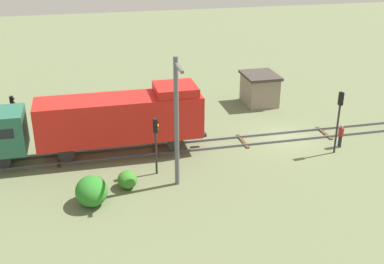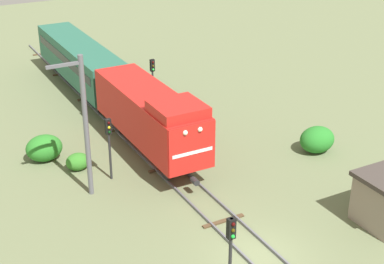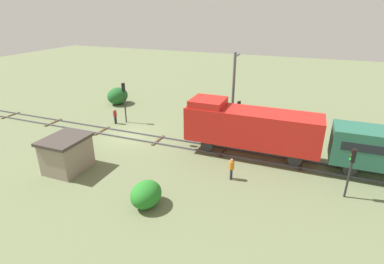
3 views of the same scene
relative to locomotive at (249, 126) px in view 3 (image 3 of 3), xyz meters
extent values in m
plane|color=#66704C|center=(0.00, -11.97, -2.77)|extent=(118.31, 118.31, 0.00)
cube|color=#595960|center=(-0.72, -11.97, -2.69)|extent=(0.10, 78.87, 0.16)
cube|color=#595960|center=(0.72, -11.97, -2.69)|extent=(0.10, 78.87, 0.16)
cube|color=#4C3823|center=(0.00, -28.40, -2.73)|extent=(2.40, 0.24, 0.09)
cube|color=#4C3823|center=(0.00, -21.83, -2.73)|extent=(2.40, 0.24, 0.09)
cube|color=#4C3823|center=(0.00, -15.25, -2.73)|extent=(2.40, 0.24, 0.09)
cube|color=#4C3823|center=(0.00, -8.68, -2.73)|extent=(2.40, 0.24, 0.09)
cube|color=#4C3823|center=(0.00, -2.11, -2.73)|extent=(2.40, 0.24, 0.09)
cube|color=#4C3823|center=(0.00, 4.46, -2.73)|extent=(2.40, 0.24, 0.09)
cube|color=red|center=(0.00, 0.24, -0.06)|extent=(2.90, 11.00, 2.90)
cube|color=red|center=(0.00, -3.66, 1.69)|extent=(2.75, 2.80, 0.60)
cube|color=red|center=(0.00, -5.31, -0.06)|extent=(2.84, 0.10, 2.84)
cube|color=white|center=(0.00, -5.35, -0.26)|extent=(2.46, 0.06, 0.20)
sphere|color=white|center=(-0.45, -5.36, 1.04)|extent=(0.28, 0.28, 0.28)
sphere|color=white|center=(0.45, -5.36, 1.04)|extent=(0.28, 0.28, 0.28)
cylinder|color=#262628|center=(0.00, -5.61, -1.91)|extent=(0.36, 0.50, 0.36)
cylinder|color=#262628|center=(-0.72, -3.46, -2.06)|extent=(0.18, 1.10, 1.10)
cylinder|color=#262628|center=(0.72, -3.46, -2.06)|extent=(0.18, 1.10, 1.10)
cylinder|color=#262628|center=(-0.72, 3.94, -2.06)|extent=(0.18, 1.10, 1.10)
cylinder|color=#262628|center=(0.72, 3.94, -2.06)|extent=(0.18, 1.10, 1.10)
cylinder|color=#262628|center=(-0.72, 7.94, -2.13)|extent=(0.16, 0.96, 0.96)
cylinder|color=#262628|center=(0.72, 7.94, -2.13)|extent=(0.16, 0.96, 0.96)
cylinder|color=#262628|center=(-3.20, -14.35, -0.54)|extent=(0.14, 0.14, 4.46)
cube|color=black|center=(-3.20, -14.35, 1.24)|extent=(0.32, 0.24, 0.90)
sphere|color=#390606|center=(-3.20, -14.49, 1.51)|extent=(0.16, 0.16, 0.16)
sphere|color=#3C3306|center=(-3.20, -14.49, 1.23)|extent=(0.16, 0.16, 0.16)
sphere|color=green|center=(-3.20, -14.49, 0.95)|extent=(0.16, 0.16, 0.16)
cylinder|color=#262628|center=(-3.40, -1.70, -0.87)|extent=(0.14, 0.14, 3.80)
cube|color=black|center=(-3.40, -1.70, 0.58)|extent=(0.32, 0.24, 0.90)
sphere|color=#390606|center=(-3.40, -1.84, 0.85)|extent=(0.16, 0.16, 0.16)
sphere|color=yellow|center=(-3.40, -1.84, 0.57)|extent=(0.16, 0.16, 0.16)
sphere|color=black|center=(-3.40, -1.84, 0.29)|extent=(0.16, 0.16, 0.16)
cylinder|color=#262628|center=(3.60, 7.46, -0.97)|extent=(0.14, 0.14, 3.60)
cube|color=black|center=(3.60, 7.46, 0.38)|extent=(0.32, 0.24, 0.90)
sphere|color=#390606|center=(3.60, 7.32, 0.65)|extent=(0.16, 0.16, 0.16)
sphere|color=#3C3306|center=(3.60, 7.32, 0.37)|extent=(0.16, 0.16, 0.16)
sphere|color=green|center=(3.60, 7.32, 0.09)|extent=(0.16, 0.16, 0.16)
cylinder|color=#262B38|center=(-2.50, -15.19, -2.35)|extent=(0.15, 0.15, 0.85)
cylinder|color=#262B38|center=(-2.30, -15.19, -2.35)|extent=(0.15, 0.15, 0.85)
cylinder|color=maroon|center=(-2.40, -15.19, -1.61)|extent=(0.38, 0.38, 0.62)
sphere|color=tan|center=(-2.40, -15.19, -1.19)|extent=(0.23, 0.23, 0.23)
cylinder|color=#262B38|center=(4.10, -0.34, -2.35)|extent=(0.15, 0.15, 0.85)
cylinder|color=#262B38|center=(4.30, -0.34, -2.35)|extent=(0.15, 0.15, 0.85)
cylinder|color=orange|center=(4.20, -0.34, -1.61)|extent=(0.38, 0.38, 0.62)
sphere|color=tan|center=(4.20, -0.34, -1.19)|extent=(0.23, 0.23, 0.23)
cylinder|color=#595960|center=(-5.00, -2.72, 1.25)|extent=(0.28, 0.28, 8.05)
cube|color=#595960|center=(-5.90, -2.72, 4.88)|extent=(1.80, 0.16, 0.16)
cube|color=gray|center=(7.50, -12.73, -1.52)|extent=(3.20, 2.60, 2.50)
cube|color=#3F3833|center=(7.50, -12.73, -0.15)|extent=(3.50, 2.90, 0.24)
cube|color=#2D2319|center=(7.50, -14.05, -1.82)|extent=(0.80, 0.06, 1.90)
ellipsoid|color=#337B26|center=(-4.74, 0.33, -2.25)|extent=(1.44, 1.18, 1.05)
ellipsoid|color=#2A7926|center=(-6.14, 2.49, -1.95)|extent=(2.25, 1.84, 1.64)
ellipsoid|color=#205D26|center=(-8.71, -19.16, -1.68)|extent=(3.01, 2.46, 2.19)
ellipsoid|color=#257826|center=(9.38, -4.64, -1.93)|extent=(2.32, 1.90, 1.69)
camera|label=1|loc=(-30.57, 2.34, 12.02)|focal=45.00mm
camera|label=2|loc=(-13.60, -30.31, 14.16)|focal=55.00mm
camera|label=3|loc=(23.38, 4.05, 9.23)|focal=28.00mm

